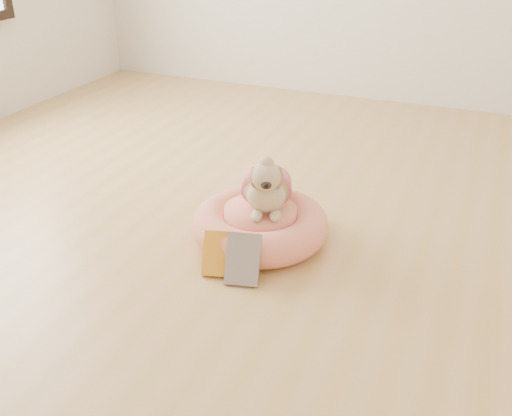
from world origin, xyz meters
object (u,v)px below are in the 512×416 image
at_px(pet_bed, 260,225).
at_px(book_white, 243,259).
at_px(book_yellow, 218,254).
at_px(dog, 267,176).

xyz_separation_m(pet_bed, book_white, (0.05, -0.31, 0.02)).
xyz_separation_m(pet_bed, book_yellow, (-0.06, -0.29, 0.01)).
xyz_separation_m(dog, book_yellow, (-0.08, -0.33, -0.21)).
height_order(pet_bed, book_white, book_white).
bearing_deg(book_white, pet_bed, 86.44).
distance_m(pet_bed, book_yellow, 0.30).
height_order(dog, book_white, dog).
distance_m(dog, book_white, 0.40).
height_order(pet_bed, book_yellow, book_yellow).
relative_size(dog, book_white, 1.87).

